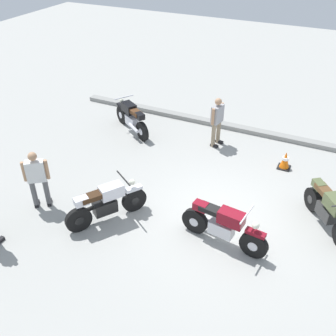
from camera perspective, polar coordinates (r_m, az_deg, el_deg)
The scene contains 9 objects.
ground_plane at distance 9.79m, azimuth 7.83°, elevation -7.20°, with size 40.00×40.00×0.00m, color #9E9E99.
curb_edge at distance 13.49m, azimuth 14.16°, elevation 4.88°, with size 14.00×0.30×0.15m, color gray.
motorcycle_maroon_cruiser at distance 8.79m, azimuth 8.13°, elevation -8.33°, with size 2.09×0.72×1.09m.
motorcycle_black_cruiser at distance 13.22m, azimuth -5.36°, elevation 7.37°, with size 1.83×1.22×1.09m.
motorcycle_olive_vintage at distance 9.90m, azimuth 22.48°, elevation -5.72°, with size 1.28×1.67×1.07m.
motorcycle_silver_cruiser at distance 9.42m, azimuth -9.06°, elevation -5.09°, with size 1.26×1.81×1.09m.
person_in_white_shirt at distance 10.04m, azimuth -18.66°, elevation -1.24°, with size 0.56×0.49×1.60m.
person_in_gray_shirt at distance 12.30m, azimuth 7.20°, elevation 7.10°, with size 0.38×0.63×1.60m.
traffic_cone at distance 11.83m, azimuth 16.79°, elevation 1.10°, with size 0.36×0.36×0.53m.
Camera 1 is at (1.93, -7.18, 6.37)m, focal length 41.60 mm.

